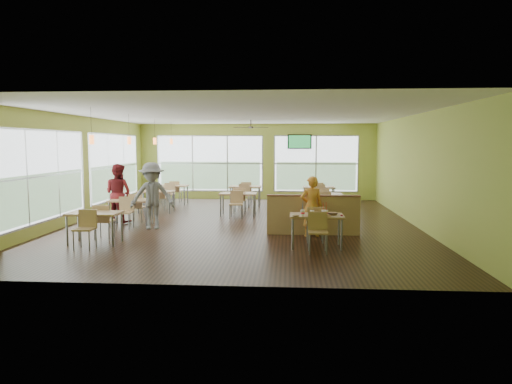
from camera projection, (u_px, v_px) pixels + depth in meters
The scene contains 20 objects.
room at pixel (242, 170), 13.38m from camera, with size 12.00×12.04×3.20m.
window_bays at pixel (179, 168), 16.64m from camera, with size 9.24×10.24×2.38m.
main_table at pixel (317, 220), 10.37m from camera, with size 1.22×1.52×0.87m.
half_wall_divider at pixel (313, 215), 11.82m from camera, with size 2.40×0.14×1.04m.
dining_tables at pixel (217, 196), 15.26m from camera, with size 6.92×8.72×0.87m.
pendant_lights at pixel (142, 141), 14.19m from camera, with size 0.11×7.31×0.86m.
ceiling_fan at pixel (251, 127), 16.22m from camera, with size 1.25×1.25×0.29m.
tv_backwall at pixel (300, 142), 19.01m from camera, with size 1.00×0.07×0.60m.
man_plaid at pixel (311, 206), 11.56m from camera, with size 0.56×0.37×1.54m, color orange.
patron_maroon at pixel (118, 193), 13.64m from camera, with size 0.86×0.67×1.77m, color maroon.
patron_grey at pixel (152, 196), 12.62m from camera, with size 1.19×0.69×1.85m, color slate.
cup_blue at pixel (303, 213), 10.18m from camera, with size 0.10×0.10×0.35m.
cup_yellow at pixel (312, 213), 10.12m from camera, with size 0.10×0.10×0.35m.
cup_red_near at pixel (323, 212), 10.28m from camera, with size 0.09×0.09×0.31m.
cup_red_far at pixel (326, 213), 10.21m from camera, with size 0.09×0.09×0.33m.
food_basket at pixel (333, 213), 10.34m from camera, with size 0.24×0.24×0.05m.
ketchup_cup at pixel (342, 215), 10.18m from camera, with size 0.06×0.06×0.02m, color #AC0D23.
wrapper_left at pixel (296, 216), 10.09m from camera, with size 0.15×0.14×0.04m, color #A67A50.
wrapper_mid at pixel (314, 213), 10.50m from camera, with size 0.18×0.16×0.04m, color #A67A50.
wrapper_right at pixel (328, 215), 10.14m from camera, with size 0.13×0.12×0.03m, color #A67A50.
Camera 1 is at (1.36, -13.32, 2.35)m, focal length 32.00 mm.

